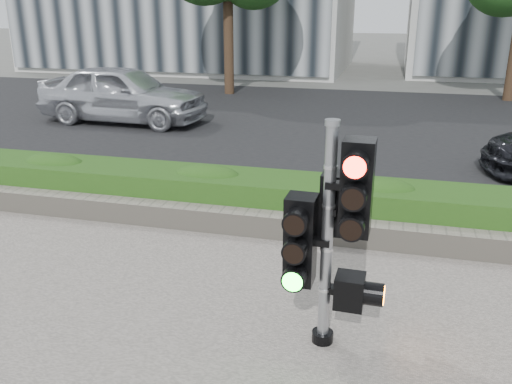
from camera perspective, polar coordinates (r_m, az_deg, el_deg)
ground at (r=6.44m, az=-2.27°, el=-11.46°), size 120.00×120.00×0.00m
road at (r=15.72m, az=8.22°, el=7.08°), size 60.00×13.00×0.02m
curb at (r=9.18m, az=3.32°, el=-1.33°), size 60.00×0.25×0.12m
stone_wall at (r=7.99m, az=1.59°, el=-3.45°), size 12.00×0.32×0.34m
hedge at (r=8.52m, az=2.57°, el=-0.75°), size 12.00×1.00×0.68m
traffic_signal at (r=5.19m, az=7.96°, el=-3.53°), size 0.79×0.58×2.29m
car_silver at (r=16.12m, az=-13.84°, el=10.03°), size 4.90×2.16×1.64m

